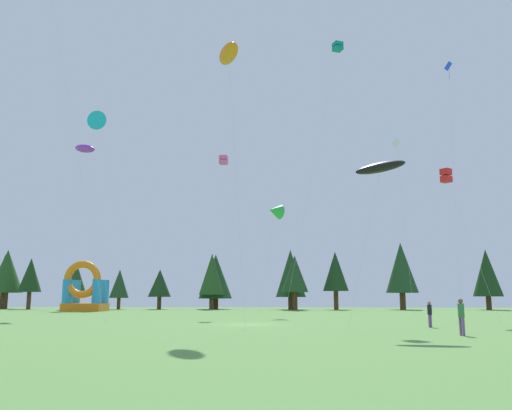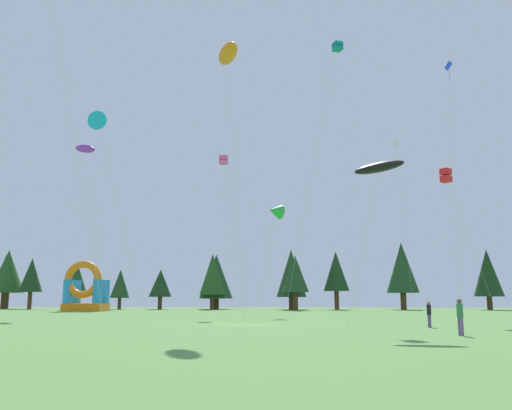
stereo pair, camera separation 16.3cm
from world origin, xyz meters
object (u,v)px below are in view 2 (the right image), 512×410
object	(u,v)px
kite_black_parafoil	(379,167)
kite_white_diamond	(397,146)
kite_pink_box	(224,160)
kite_cyan_delta	(100,123)
kite_green_delta	(275,211)
inflatable_red_slide	(85,293)
person_near_camera	(460,314)
kite_purple_parafoil	(85,149)
person_left_edge	(429,312)
kite_red_box	(446,176)
kite_blue_diamond	(450,71)
kite_teal_box	(337,48)
kite_orange_parafoil	(228,54)

from	to	relation	value
kite_black_parafoil	kite_white_diamond	distance (m)	29.13
kite_pink_box	kite_cyan_delta	bearing A→B (deg)	168.61
kite_green_delta	inflatable_red_slide	world-z (taller)	kite_green_delta
kite_white_diamond	person_near_camera	distance (m)	34.19
kite_purple_parafoil	person_left_edge	bearing A→B (deg)	-31.96
kite_red_box	kite_cyan_delta	xyz separation A→B (m)	(-34.70, 16.36, 10.55)
kite_red_box	kite_blue_diamond	bearing A→B (deg)	68.28
kite_pink_box	kite_red_box	distance (m)	24.26
kite_teal_box	kite_cyan_delta	world-z (taller)	kite_teal_box
kite_purple_parafoil	kite_orange_parafoil	distance (m)	25.44
kite_red_box	kite_white_diamond	xyz separation A→B (m)	(-0.68, 14.70, 6.67)
kite_white_diamond	kite_black_parafoil	bearing A→B (deg)	-104.10
kite_orange_parafoil	kite_pink_box	bearing A→B (deg)	97.44
kite_purple_parafoil	kite_teal_box	size ratio (longest dim) A/B	0.73
person_near_camera	kite_orange_parafoil	bearing A→B (deg)	-156.21
kite_black_parafoil	person_left_edge	distance (m)	10.37
kite_blue_diamond	person_near_camera	world-z (taller)	kite_blue_diamond
kite_cyan_delta	person_left_edge	size ratio (longest dim) A/B	14.09
kite_white_diamond	inflatable_red_slide	distance (m)	44.62
kite_orange_parafoil	kite_black_parafoil	world-z (taller)	kite_orange_parafoil
kite_red_box	kite_pink_box	bearing A→B (deg)	145.83
kite_blue_diamond	kite_cyan_delta	world-z (taller)	kite_blue_diamond
person_left_edge	inflatable_red_slide	world-z (taller)	inflatable_red_slide
kite_orange_parafoil	person_near_camera	size ratio (longest dim) A/B	10.79
person_left_edge	person_near_camera	size ratio (longest dim) A/B	0.90
kite_green_delta	kite_teal_box	xyz separation A→B (m)	(6.08, -8.78, 13.97)
kite_purple_parafoil	kite_orange_parafoil	bearing A→B (deg)	-46.56
kite_purple_parafoil	kite_teal_box	world-z (taller)	kite_teal_box
kite_blue_diamond	kite_red_box	bearing A→B (deg)	-111.72
kite_red_box	inflatable_red_slide	world-z (taller)	kite_red_box
kite_orange_parafoil	inflatable_red_slide	world-z (taller)	kite_orange_parafoil
kite_teal_box	kite_cyan_delta	bearing A→B (deg)	155.22
kite_teal_box	kite_red_box	distance (m)	15.99
kite_pink_box	kite_white_diamond	bearing A→B (deg)	4.12
kite_green_delta	kite_orange_parafoil	bearing A→B (deg)	-98.61
kite_black_parafoil	person_near_camera	xyz separation A→B (m)	(3.33, -2.47, -8.30)
kite_purple_parafoil	kite_white_diamond	size ratio (longest dim) A/B	0.97
kite_black_parafoil	kite_teal_box	xyz separation A→B (m)	(-0.56, 16.26, 15.41)
kite_cyan_delta	inflatable_red_slide	xyz separation A→B (m)	(-5.32, 12.26, -19.67)
kite_blue_diamond	kite_red_box	world-z (taller)	kite_blue_diamond
kite_green_delta	kite_pink_box	distance (m)	7.99
kite_orange_parafoil	kite_cyan_delta	world-z (taller)	kite_cyan_delta
kite_pink_box	kite_white_diamond	size ratio (longest dim) A/B	0.90
kite_black_parafoil	kite_teal_box	world-z (taller)	kite_teal_box
kite_red_box	kite_cyan_delta	distance (m)	39.79
kite_black_parafoil	kite_purple_parafoil	bearing A→B (deg)	138.42
person_near_camera	kite_green_delta	bearing A→B (deg)	165.56
kite_black_parafoil	inflatable_red_slide	distance (m)	52.71
kite_pink_box	kite_purple_parafoil	bearing A→B (deg)	-174.00
kite_red_box	person_left_edge	bearing A→B (deg)	-117.23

